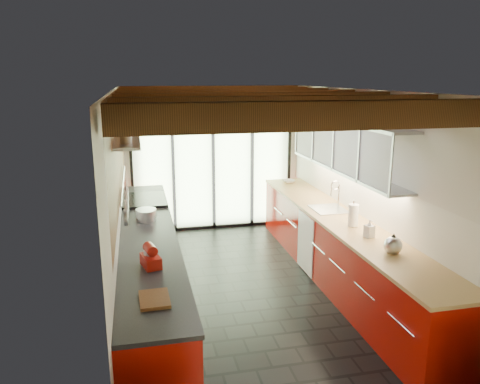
% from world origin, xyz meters
% --- Properties ---
extents(ground, '(5.50, 5.50, 0.00)m').
position_xyz_m(ground, '(0.00, 0.00, 0.00)').
color(ground, black).
rests_on(ground, ground).
extents(room_shell, '(5.50, 5.50, 5.50)m').
position_xyz_m(room_shell, '(0.00, 0.00, 1.65)').
color(room_shell, silver).
rests_on(room_shell, ground).
extents(ceiling_beams, '(3.14, 5.06, 4.90)m').
position_xyz_m(ceiling_beams, '(-0.00, 0.38, 2.46)').
color(ceiling_beams, '#593316').
rests_on(ceiling_beams, ground).
extents(glass_door, '(2.95, 0.10, 2.90)m').
position_xyz_m(glass_door, '(0.00, 2.69, 1.66)').
color(glass_door, '#C6EAAD').
rests_on(glass_door, ground).
extents(left_counter, '(0.68, 5.00, 0.92)m').
position_xyz_m(left_counter, '(-1.28, 0.00, 0.46)').
color(left_counter, '#9C0E05').
rests_on(left_counter, ground).
extents(range_stove, '(0.66, 0.90, 0.97)m').
position_xyz_m(range_stove, '(-1.28, 1.45, 0.47)').
color(range_stove, silver).
rests_on(range_stove, ground).
extents(right_counter, '(0.68, 5.00, 0.92)m').
position_xyz_m(right_counter, '(1.27, 0.00, 0.46)').
color(right_counter, '#9C0E05').
rests_on(right_counter, ground).
extents(sink_assembly, '(0.45, 0.52, 0.43)m').
position_xyz_m(sink_assembly, '(1.29, 0.40, 0.96)').
color(sink_assembly, silver).
rests_on(sink_assembly, right_counter).
extents(upper_cabinets_right, '(0.34, 3.00, 3.00)m').
position_xyz_m(upper_cabinets_right, '(1.43, 0.30, 1.85)').
color(upper_cabinets_right, silver).
rests_on(upper_cabinets_right, ground).
extents(left_wall_fixtures, '(0.28, 2.60, 0.96)m').
position_xyz_m(left_wall_fixtures, '(-1.47, 0.14, 1.88)').
color(left_wall_fixtures, silver).
rests_on(left_wall_fixtures, ground).
extents(stand_mixer, '(0.22, 0.30, 0.25)m').
position_xyz_m(stand_mixer, '(-1.27, -1.11, 1.02)').
color(stand_mixer, '#B2180E').
rests_on(stand_mixer, left_counter).
extents(pot_large, '(0.25, 0.25, 0.15)m').
position_xyz_m(pot_large, '(-1.27, 0.43, 0.99)').
color(pot_large, silver).
rests_on(pot_large, left_counter).
extents(pot_small, '(0.31, 0.31, 0.11)m').
position_xyz_m(pot_small, '(-1.27, 0.63, 0.97)').
color(pot_small, silver).
rests_on(pot_small, left_counter).
extents(cutting_board, '(0.26, 0.36, 0.03)m').
position_xyz_m(cutting_board, '(-1.27, -1.87, 0.93)').
color(cutting_board, brown).
rests_on(cutting_board, left_counter).
extents(kettle, '(0.21, 0.25, 0.23)m').
position_xyz_m(kettle, '(1.27, -1.32, 1.02)').
color(kettle, silver).
rests_on(kettle, right_counter).
extents(paper_towel, '(0.15, 0.15, 0.34)m').
position_xyz_m(paper_towel, '(1.27, -0.37, 1.06)').
color(paper_towel, white).
rests_on(paper_towel, right_counter).
extents(soap_bottle, '(0.12, 0.12, 0.22)m').
position_xyz_m(soap_bottle, '(1.27, -0.80, 1.03)').
color(soap_bottle, silver).
rests_on(soap_bottle, right_counter).
extents(bowl, '(0.23, 0.23, 0.05)m').
position_xyz_m(bowl, '(1.27, 2.17, 0.95)').
color(bowl, silver).
rests_on(bowl, right_counter).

